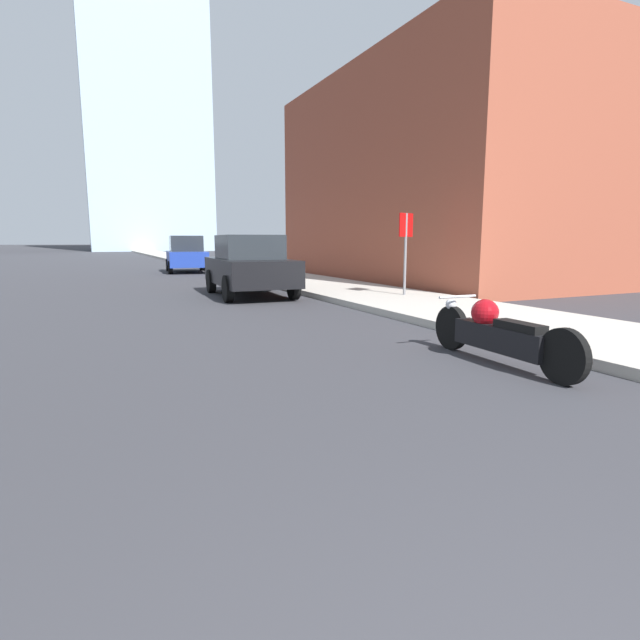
{
  "coord_description": "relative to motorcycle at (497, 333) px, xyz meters",
  "views": [
    {
      "loc": [
        -1.1,
        0.03,
        1.58
      ],
      "look_at": [
        1.56,
        5.78,
        0.56
      ],
      "focal_mm": 28.0,
      "sensor_mm": 36.0,
      "label": 1
    }
  ],
  "objects": [
    {
      "name": "parked_car_black",
      "position": [
        -0.55,
        8.98,
        0.46
      ],
      "size": [
        2.15,
        4.22,
        1.72
      ],
      "rotation": [
        0.0,
        0.0,
        -0.05
      ],
      "color": "black",
      "rests_on": "ground_plane"
    },
    {
      "name": "brick_storefront",
      "position": [
        9.73,
        11.64,
        3.5
      ],
      "size": [
        11.14,
        13.48,
        7.81
      ],
      "color": "brown",
      "rests_on": "ground_plane"
    },
    {
      "name": "pedestrian",
      "position": [
        1.7,
        14.07,
        0.57
      ],
      "size": [
        0.36,
        0.23,
        1.61
      ],
      "color": "brown",
      "rests_on": "sidewalk"
    },
    {
      "name": "motorcycle",
      "position": [
        0.0,
        0.0,
        0.0
      ],
      "size": [
        0.62,
        2.6,
        0.81
      ],
      "rotation": [
        0.0,
        0.0,
        -0.04
      ],
      "color": "black",
      "rests_on": "ground_plane"
    },
    {
      "name": "sidewalk",
      "position": [
        2.39,
        35.23,
        -0.33
      ],
      "size": [
        3.13,
        240.0,
        0.15
      ],
      "color": "#B2ADA3",
      "rests_on": "ground_plane"
    },
    {
      "name": "parked_car_blue",
      "position": [
        -0.26,
        20.59,
        0.46
      ],
      "size": [
        2.18,
        3.97,
        1.79
      ],
      "rotation": [
        0.0,
        0.0,
        -0.1
      ],
      "color": "#1E3899",
      "rests_on": "ground_plane"
    },
    {
      "name": "stop_sign",
      "position": [
        2.84,
        6.23,
        1.19
      ],
      "size": [
        0.57,
        0.26,
        2.11
      ],
      "color": "slate",
      "rests_on": "sidewalk"
    }
  ]
}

